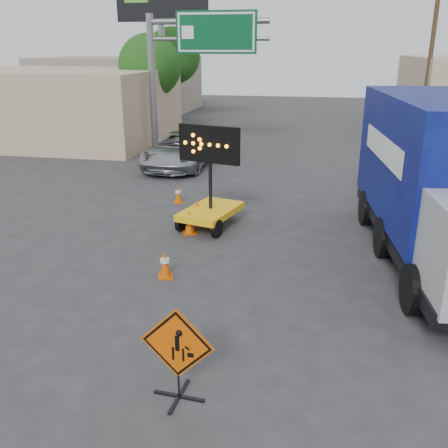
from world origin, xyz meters
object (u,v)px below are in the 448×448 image
(arrow_board, at_px, (211,205))
(construction_sign, at_px, (178,352))
(box_truck, at_px, (440,190))
(pickup_truck, at_px, (182,150))

(arrow_board, bearing_deg, construction_sign, -65.87)
(construction_sign, height_order, box_truck, box_truck)
(construction_sign, bearing_deg, pickup_truck, 110.27)
(arrow_board, bearing_deg, pickup_truck, 126.88)
(arrow_board, bearing_deg, box_truck, 3.32)
(pickup_truck, bearing_deg, box_truck, -41.56)
(construction_sign, distance_m, pickup_truck, 16.27)
(pickup_truck, xyz_separation_m, box_truck, (9.31, -9.08, 1.08))
(box_truck, bearing_deg, pickup_truck, 129.88)
(arrow_board, height_order, box_truck, box_truck)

